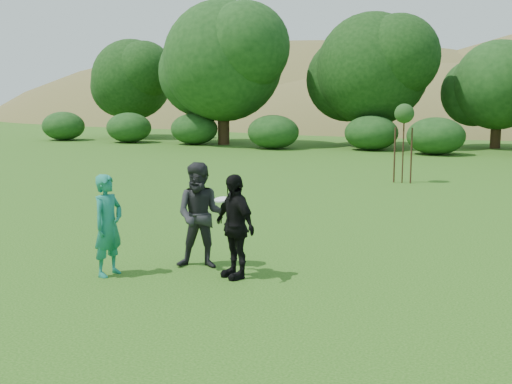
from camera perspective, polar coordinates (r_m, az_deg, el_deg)
ground at (r=11.41m, az=-6.22°, el=-7.56°), size 120.00×120.00×0.00m
player_teal at (r=11.58m, az=-13.01°, el=-2.89°), size 0.49×0.69×1.80m
player_grey at (r=11.81m, az=-4.92°, el=-2.09°), size 1.14×1.01×1.96m
player_black at (r=11.15m, az=-1.92°, el=-3.05°), size 1.15×0.93×1.83m
frisbee at (r=11.34m, az=-3.04°, el=-0.68°), size 0.27×0.27×0.07m
sapling at (r=23.63m, az=13.04°, el=6.62°), size 0.70×0.70×2.85m
hillside at (r=79.58m, az=19.27°, el=-2.77°), size 150.00×72.00×52.00m
tree_row at (r=38.23m, az=20.97°, el=10.67°), size 53.92×10.38×9.62m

